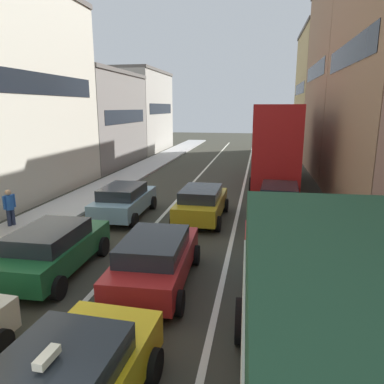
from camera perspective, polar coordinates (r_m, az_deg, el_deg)
sidewalk_left at (r=24.28m, az=-12.16°, el=1.38°), size 2.60×64.00×0.14m
lane_stripe_left at (r=22.85m, az=-0.50°, el=0.78°), size 0.16×60.00×0.01m
lane_stripe_right at (r=22.46m, az=8.05°, el=0.43°), size 0.16×60.00×0.01m
building_row_left at (r=26.62m, az=-23.25°, el=12.61°), size 7.20×43.90×11.76m
removalist_box_truck at (r=5.11m, az=22.79°, el=-23.06°), size 2.94×7.78×3.58m
sedan_centre_lane_second at (r=10.32m, az=-5.77°, el=-10.40°), size 2.19×4.36×1.49m
wagon_left_lane_second at (r=11.74m, az=-21.06°, el=-8.26°), size 2.13×4.34×1.49m
hatchback_centre_lane_third at (r=16.05m, az=1.51°, el=-1.68°), size 2.10×4.32×1.49m
sedan_left_lane_third at (r=16.75m, az=-10.62°, el=-1.27°), size 2.12×4.33×1.49m
sedan_right_lane_behind_truck at (r=11.67m, az=14.17°, el=-7.89°), size 2.15×4.34×1.49m
wagon_right_lane_far at (r=17.14m, az=13.53°, el=-1.08°), size 2.28×4.40×1.49m
bus_mid_queue_primary at (r=23.92m, az=12.93°, el=7.86°), size 2.91×10.54×5.06m
pedestrian_mid_sidewalk at (r=16.64m, az=-26.76°, el=-2.05°), size 0.34×0.51×1.66m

